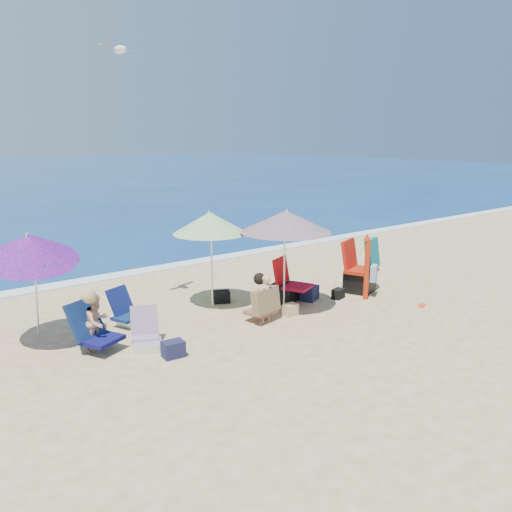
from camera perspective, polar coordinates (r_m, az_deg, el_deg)
ground at (r=9.50m, az=5.20°, el=-7.30°), size 120.00×120.00×0.00m
foam at (r=13.48m, az=-9.80°, el=-1.20°), size 120.00×0.50×0.04m
umbrella_turquoise at (r=9.68m, az=3.32°, el=3.84°), size 1.97×1.97×1.99m
umbrella_striped at (r=9.93m, az=-5.12°, el=3.66°), size 1.58×1.58×1.93m
umbrella_blue at (r=8.70m, az=-23.64°, el=0.91°), size 1.62×1.67×1.99m
furled_umbrella at (r=10.80m, az=12.14°, el=-0.78°), size 0.16×0.16×1.40m
chair_navy at (r=9.61m, az=-13.85°, el=-6.29°), size 0.72×0.73×0.66m
chair_rainbow at (r=8.51m, az=-12.02°, el=-8.82°), size 0.64×0.78×0.62m
camp_chair_left at (r=10.51m, az=3.27°, el=-3.64°), size 0.72×1.02×0.93m
camp_chair_right at (r=11.38m, az=11.55°, el=-1.81°), size 0.86×0.98×1.19m
person_center at (r=9.34m, az=0.94°, el=-4.77°), size 0.65×0.56×0.90m
person_left at (r=8.51m, az=-17.31°, el=-6.95°), size 0.84×0.85×1.03m
bag_navy_a at (r=8.11m, az=-9.12°, el=-10.12°), size 0.35×0.27×0.25m
bag_black_a at (r=10.54m, az=-3.82°, el=-4.51°), size 0.39×0.35×0.24m
bag_tan at (r=9.79m, az=3.82°, el=-5.94°), size 0.27×0.19×0.23m
bag_navy_b at (r=10.73m, az=5.93°, el=-4.09°), size 0.47×0.42×0.29m
bag_black_b at (r=10.91m, az=9.07°, el=-4.13°), size 0.31×0.25×0.21m
orange_item at (r=10.83m, az=17.82°, el=-5.23°), size 0.25×0.19×0.03m
seagull at (r=9.78m, az=-14.82°, el=21.17°), size 0.77×0.45×0.14m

